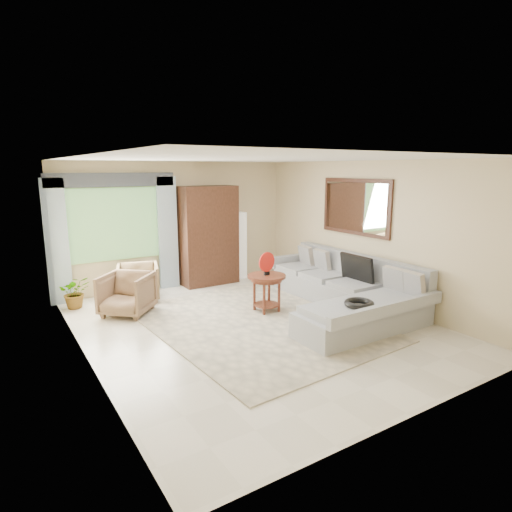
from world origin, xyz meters
TOP-DOWN VIEW (x-y plane):
  - ground at (0.00, 0.00)m, footprint 6.00×6.00m
  - area_rug at (0.06, 0.08)m, footprint 3.23×4.17m
  - sectional_sofa at (1.78, -0.18)m, footprint 2.30×3.46m
  - tv_screen at (2.05, -0.16)m, footprint 0.14×0.74m
  - garden_hose at (1.00, -1.26)m, footprint 0.43×0.43m
  - coffee_table at (0.55, 0.47)m, footprint 0.66×0.66m
  - red_disc at (0.55, 0.47)m, footprint 0.34×0.07m
  - armchair_left at (-1.54, 1.65)m, footprint 1.10×1.10m
  - armchair_right at (-1.13, 2.33)m, footprint 0.93×0.94m
  - potted_plant at (-2.22, 2.49)m, footprint 0.55×0.49m
  - armoire at (0.55, 2.72)m, footprint 1.20×0.55m
  - floor_lamp at (1.35, 2.78)m, footprint 0.24×0.24m
  - window at (-1.35, 2.97)m, footprint 1.80×0.04m
  - curtain_left at (-2.40, 2.88)m, footprint 0.40×0.08m
  - curtain_right at (-0.30, 2.88)m, footprint 0.40×0.08m
  - valance at (-1.35, 2.90)m, footprint 2.40×0.12m
  - wall_mirror at (2.46, 0.35)m, footprint 0.05×1.70m

SIDE VIEW (x-z plane):
  - ground at x=0.00m, z-range 0.00..0.00m
  - area_rug at x=0.06m, z-range 0.00..0.02m
  - sectional_sofa at x=1.78m, z-range -0.17..0.73m
  - potted_plant at x=-2.22m, z-range 0.00..0.58m
  - coffee_table at x=0.55m, z-range 0.02..0.68m
  - armchair_right at x=-1.13m, z-range 0.00..0.70m
  - armchair_left at x=-1.54m, z-range 0.00..0.72m
  - garden_hose at x=1.00m, z-range 0.50..0.59m
  - tv_screen at x=2.05m, z-range 0.48..0.96m
  - floor_lamp at x=1.35m, z-range 0.00..1.50m
  - red_disc at x=0.55m, z-range 0.72..1.06m
  - armoire at x=0.55m, z-range 0.00..2.10m
  - curtain_left at x=-2.40m, z-range 0.00..2.30m
  - curtain_right at x=-0.30m, z-range 0.00..2.30m
  - window at x=-1.35m, z-range 0.70..2.10m
  - wall_mirror at x=2.46m, z-range 1.22..2.27m
  - valance at x=-1.35m, z-range 2.12..2.38m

